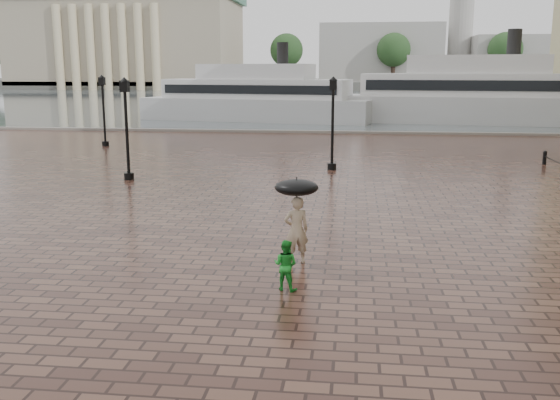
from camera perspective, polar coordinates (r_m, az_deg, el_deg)
name	(u,v)px	position (r m, az deg, el deg)	size (l,w,h in m)	color
ground	(208,244)	(17.93, -6.62, -3.99)	(300.00, 300.00, 0.00)	#371F19
harbour_water	(332,98)	(108.95, 4.74, 9.24)	(240.00, 240.00, 0.00)	#4A545A
quay_edge	(302,133)	(49.18, 2.04, 6.15)	(80.00, 0.60, 0.30)	slate
far_shore	(341,84)	(176.86, 5.60, 10.53)	(300.00, 60.00, 2.00)	#4C4C47
museum	(128,34)	(172.09, -13.70, 14.52)	(57.00, 32.50, 26.00)	gray
distant_skyline	(534,51)	(172.55, 22.17, 12.51)	(102.50, 22.00, 33.00)	#9E9C96
far_trees	(340,50)	(154.89, 5.47, 13.47)	(188.00, 8.00, 13.50)	#2D2119
street_lamps	(181,119)	(33.46, -9.02, 7.34)	(15.44, 12.44, 4.40)	black
adult_pedestrian	(296,230)	(15.83, 1.50, -2.77)	(0.64, 0.42, 1.75)	tan
child_pedestrian	(286,265)	(14.03, 0.51, -5.96)	(0.56, 0.44, 1.16)	green
ferry_near	(256,98)	(60.98, -2.19, 9.34)	(23.09, 9.83, 7.37)	silver
ferry_far	(475,95)	(60.98, 17.41, 9.11)	(26.26, 9.57, 8.42)	silver
umbrella	(297,187)	(15.59, 1.53, 1.15)	(1.10, 1.10, 1.16)	black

